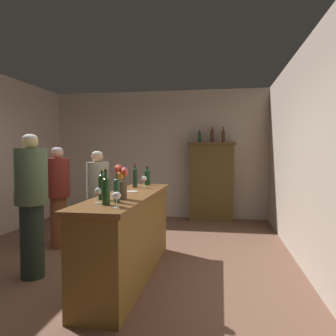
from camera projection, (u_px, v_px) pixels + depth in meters
floor at (105, 272)px, 3.92m from camera, size 8.88×8.88×0.00m
wall_back at (159, 154)px, 7.27m from camera, size 4.94×0.12×2.84m
wall_right at (321, 157)px, 3.44m from camera, size 0.12×6.95×2.84m
bar_counter at (129, 235)px, 3.73m from camera, size 0.57×2.34×0.98m
display_cabinet at (212, 180)px, 6.82m from camera, size 1.00×0.38×1.68m
wine_bottle_riesling at (106, 190)px, 2.93m from camera, size 0.07×0.07×0.33m
wine_bottle_syrah at (147, 176)px, 4.69m from camera, size 0.08×0.08×0.28m
wine_bottle_malbec at (117, 189)px, 3.07m from camera, size 0.06×0.06×0.29m
wine_bottle_rose at (102, 186)px, 3.26m from camera, size 0.08×0.08×0.32m
wine_bottle_chardonnay at (135, 177)px, 4.39m from camera, size 0.06×0.06×0.33m
wine_glass_front at (116, 196)px, 2.80m from camera, size 0.08×0.08×0.14m
wine_glass_mid at (144, 179)px, 4.34m from camera, size 0.08×0.08×0.16m
wine_glass_rear at (98, 193)px, 3.04m from camera, size 0.06×0.06×0.15m
flower_arrangement at (121, 181)px, 3.29m from camera, size 0.16×0.14×0.36m
cheese_plate at (132, 192)px, 3.87m from camera, size 0.15×0.15×0.01m
display_bottle_left at (199, 137)px, 6.82m from camera, size 0.06×0.06×0.29m
display_bottle_midleft at (212, 135)px, 6.77m from camera, size 0.08×0.08×0.32m
display_bottle_center at (223, 136)px, 6.73m from camera, size 0.07×0.07×0.32m
patron_in_navy at (31, 200)px, 3.70m from camera, size 0.37×0.37×1.68m
patron_redhead at (58, 193)px, 4.88m from camera, size 0.34×0.34×1.55m
patron_by_cabinet at (98, 195)px, 4.92m from camera, size 0.35×0.35×1.49m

